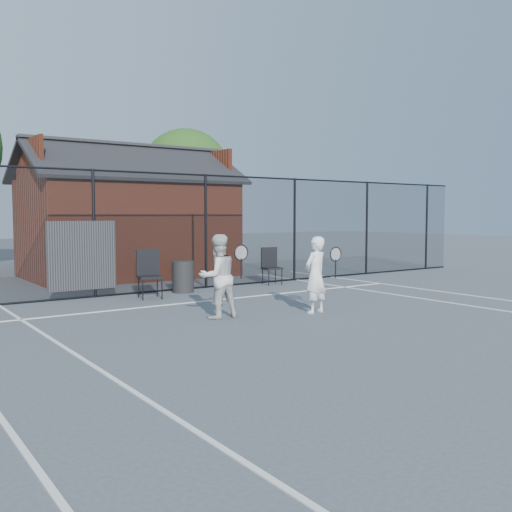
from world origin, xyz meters
TOP-DOWN VIEW (x-y plane):
  - ground at (0.00, 0.00)m, footprint 80.00×80.00m
  - court_lines at (0.00, -1.32)m, footprint 11.02×18.00m
  - fence at (-0.30, 5.00)m, footprint 22.04×3.00m
  - clubhouse at (0.50, 9.00)m, footprint 6.50×4.36m
  - tree_right at (5.50, 14.50)m, footprint 3.97×3.97m
  - player_front at (0.85, 0.44)m, footprint 0.71×0.56m
  - player_back at (-1.02, 1.06)m, footprint 0.86×0.64m
  - chair_left at (-1.01, 4.10)m, footprint 0.63×0.65m
  - chair_right at (2.89, 4.60)m, footprint 0.57×0.58m
  - waste_bin at (0.11, 4.60)m, footprint 0.61×0.61m

SIDE VIEW (x-z plane):
  - ground at x=0.00m, z-range 0.00..0.00m
  - court_lines at x=0.00m, z-range 0.00..0.01m
  - waste_bin at x=0.11m, z-range 0.00..0.79m
  - chair_right at x=2.89m, z-range 0.00..1.00m
  - chair_left at x=-1.01m, z-range 0.00..1.11m
  - player_front at x=0.85m, z-range 0.00..1.52m
  - player_back at x=-1.02m, z-range 0.00..1.58m
  - fence at x=-0.30m, z-range -0.05..2.95m
  - clubhouse at x=0.50m, z-range -0.49..3.70m
  - tree_right at x=5.50m, z-range 0.86..6.56m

